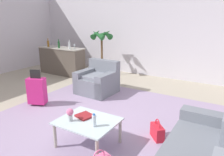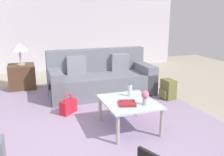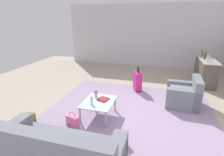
{
  "view_description": "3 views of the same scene",
  "coord_description": "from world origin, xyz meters",
  "px_view_note": "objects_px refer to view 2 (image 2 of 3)",
  "views": [
    {
      "loc": [
        2.34,
        -2.96,
        2.03
      ],
      "look_at": [
        0.47,
        0.12,
        0.99
      ],
      "focal_mm": 35.0,
      "sensor_mm": 36.0,
      "label": 1
    },
    {
      "loc": [
        -2.8,
        0.89,
        1.67
      ],
      "look_at": [
        0.27,
        -0.19,
        0.84
      ],
      "focal_mm": 40.0,
      "sensor_mm": 36.0,
      "label": 2
    },
    {
      "loc": [
        4.1,
        0.91,
        2.42
      ],
      "look_at": [
        -0.11,
        -0.29,
        0.91
      ],
      "focal_mm": 28.0,
      "sensor_mm": 36.0,
      "label": 3
    }
  ],
  "objects_px": {
    "couch": "(100,79)",
    "side_table": "(22,76)",
    "flower_vase": "(145,96)",
    "handbag_pink": "(141,105)",
    "backpack_olive": "(168,90)",
    "coffee_table": "(129,105)",
    "coffee_table_book": "(127,103)",
    "table_lamp": "(19,47)",
    "handbag_red": "(68,106)",
    "water_bottle": "(130,90)"
  },
  "relations": [
    {
      "from": "side_table",
      "to": "backpack_olive",
      "type": "relative_size",
      "value": 1.46
    },
    {
      "from": "flower_vase",
      "to": "side_table",
      "type": "bearing_deg",
      "value": 28.65
    },
    {
      "from": "side_table",
      "to": "couch",
      "type": "bearing_deg",
      "value": -121.96
    },
    {
      "from": "side_table",
      "to": "flower_vase",
      "type": "bearing_deg",
      "value": -151.35
    },
    {
      "from": "table_lamp",
      "to": "flower_vase",
      "type": "bearing_deg",
      "value": -151.35
    },
    {
      "from": "couch",
      "to": "backpack_olive",
      "type": "bearing_deg",
      "value": -124.0
    },
    {
      "from": "handbag_red",
      "to": "couch",
      "type": "bearing_deg",
      "value": -43.12
    },
    {
      "from": "coffee_table_book",
      "to": "handbag_pink",
      "type": "xyz_separation_m",
      "value": [
        0.65,
        -0.54,
        -0.32
      ]
    },
    {
      "from": "couch",
      "to": "side_table",
      "type": "height_order",
      "value": "couch"
    },
    {
      "from": "coffee_table",
      "to": "table_lamp",
      "type": "relative_size",
      "value": 1.8
    },
    {
      "from": "handbag_red",
      "to": "flower_vase",
      "type": "bearing_deg",
      "value": -140.6
    },
    {
      "from": "side_table",
      "to": "coffee_table_book",
      "type": "bearing_deg",
      "value": -154.07
    },
    {
      "from": "side_table",
      "to": "handbag_pink",
      "type": "distance_m",
      "value": 3.01
    },
    {
      "from": "water_bottle",
      "to": "table_lamp",
      "type": "height_order",
      "value": "table_lamp"
    },
    {
      "from": "table_lamp",
      "to": "backpack_olive",
      "type": "bearing_deg",
      "value": -122.84
    },
    {
      "from": "water_bottle",
      "to": "handbag_pink",
      "type": "bearing_deg",
      "value": -48.14
    },
    {
      "from": "coffee_table_book",
      "to": "backpack_olive",
      "type": "bearing_deg",
      "value": -34.72
    },
    {
      "from": "handbag_pink",
      "to": "table_lamp",
      "type": "bearing_deg",
      "value": 40.82
    },
    {
      "from": "flower_vase",
      "to": "coffee_table_book",
      "type": "bearing_deg",
      "value": 66.5
    },
    {
      "from": "backpack_olive",
      "to": "coffee_table",
      "type": "bearing_deg",
      "value": 127.77
    },
    {
      "from": "flower_vase",
      "to": "water_bottle",
      "type": "bearing_deg",
      "value": 6.79
    },
    {
      "from": "couch",
      "to": "flower_vase",
      "type": "relative_size",
      "value": 10.67
    },
    {
      "from": "coffee_table_book",
      "to": "handbag_red",
      "type": "xyz_separation_m",
      "value": [
        1.01,
        0.68,
        -0.32
      ]
    },
    {
      "from": "coffee_table_book",
      "to": "water_bottle",
      "type": "bearing_deg",
      "value": -13.33
    },
    {
      "from": "handbag_red",
      "to": "backpack_olive",
      "type": "xyz_separation_m",
      "value": [
        0.11,
        -2.05,
        0.06
      ]
    },
    {
      "from": "couch",
      "to": "coffee_table_book",
      "type": "relative_size",
      "value": 8.8
    },
    {
      "from": "table_lamp",
      "to": "handbag_pink",
      "type": "distance_m",
      "value": 3.12
    },
    {
      "from": "side_table",
      "to": "table_lamp",
      "type": "bearing_deg",
      "value": 0.0
    },
    {
      "from": "handbag_pink",
      "to": "coffee_table",
      "type": "bearing_deg",
      "value": 138.59
    },
    {
      "from": "handbag_pink",
      "to": "backpack_olive",
      "type": "bearing_deg",
      "value": -60.19
    },
    {
      "from": "side_table",
      "to": "handbag_red",
      "type": "xyz_separation_m",
      "value": [
        -1.91,
        -0.74,
        -0.15
      ]
    },
    {
      "from": "handbag_red",
      "to": "water_bottle",
      "type": "bearing_deg",
      "value": -128.62
    },
    {
      "from": "handbag_pink",
      "to": "backpack_olive",
      "type": "relative_size",
      "value": 0.89
    },
    {
      "from": "couch",
      "to": "backpack_olive",
      "type": "height_order",
      "value": "couch"
    },
    {
      "from": "couch",
      "to": "coffee_table",
      "type": "height_order",
      "value": "couch"
    },
    {
      "from": "couch",
      "to": "side_table",
      "type": "distance_m",
      "value": 1.89
    },
    {
      "from": "coffee_table_book",
      "to": "side_table",
      "type": "distance_m",
      "value": 3.25
    },
    {
      "from": "couch",
      "to": "coffee_table_book",
      "type": "xyz_separation_m",
      "value": [
        -1.92,
        0.18,
        0.14
      ]
    },
    {
      "from": "coffee_table",
      "to": "side_table",
      "type": "distance_m",
      "value": 3.18
    },
    {
      "from": "flower_vase",
      "to": "handbag_pink",
      "type": "relative_size",
      "value": 0.57
    },
    {
      "from": "table_lamp",
      "to": "backpack_olive",
      "type": "xyz_separation_m",
      "value": [
        -1.8,
        -2.79,
        -0.76
      ]
    },
    {
      "from": "coffee_table",
      "to": "flower_vase",
      "type": "height_order",
      "value": "flower_vase"
    },
    {
      "from": "couch",
      "to": "flower_vase",
      "type": "distance_m",
      "value": 2.04
    },
    {
      "from": "flower_vase",
      "to": "handbag_pink",
      "type": "bearing_deg",
      "value": -22.83
    },
    {
      "from": "flower_vase",
      "to": "table_lamp",
      "type": "height_order",
      "value": "table_lamp"
    },
    {
      "from": "table_lamp",
      "to": "couch",
      "type": "bearing_deg",
      "value": -121.96
    },
    {
      "from": "couch",
      "to": "coffee_table",
      "type": "bearing_deg",
      "value": 176.82
    },
    {
      "from": "flower_vase",
      "to": "table_lamp",
      "type": "relative_size",
      "value": 0.41
    },
    {
      "from": "handbag_pink",
      "to": "flower_vase",
      "type": "bearing_deg",
      "value": 157.17
    },
    {
      "from": "coffee_table_book",
      "to": "backpack_olive",
      "type": "height_order",
      "value": "coffee_table_book"
    }
  ]
}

